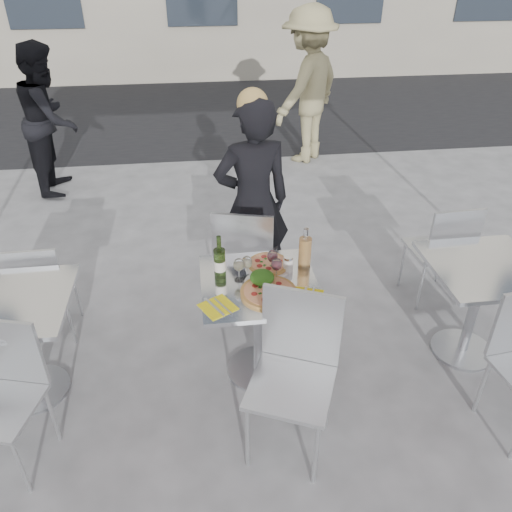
{
  "coord_description": "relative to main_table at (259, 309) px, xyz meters",
  "views": [
    {
      "loc": [
        -0.34,
        -2.5,
        2.54
      ],
      "look_at": [
        0.0,
        0.15,
        0.85
      ],
      "focal_mm": 35.0,
      "sensor_mm": 36.0,
      "label": 1
    }
  ],
  "objects": [
    {
      "name": "chair_near",
      "position": [
        0.13,
        -0.54,
        0.04
      ],
      "size": [
        0.59,
        0.6,
        0.98
      ],
      "rotation": [
        0.0,
        0.0,
        -0.42
      ],
      "color": "silver",
      "rests_on": "ground"
    },
    {
      "name": "chair_far",
      "position": [
        -0.02,
        0.62,
        0.03
      ],
      "size": [
        0.54,
        0.54,
        0.96
      ],
      "rotation": [
        0.0,
        0.0,
        2.89
      ],
      "color": "silver",
      "rests_on": "ground"
    },
    {
      "name": "pizza_far",
      "position": [
        0.08,
        0.17,
        0.23
      ],
      "size": [
        0.31,
        0.31,
        0.03
      ],
      "color": "white",
      "rests_on": "main_table"
    },
    {
      "name": "main_table",
      "position": [
        0.0,
        0.0,
        0.0
      ],
      "size": [
        0.72,
        0.72,
        0.75
      ],
      "color": "#B7BABF",
      "rests_on": "ground"
    },
    {
      "name": "wine_bottle",
      "position": [
        -0.23,
        0.09,
        0.32
      ],
      "size": [
        0.08,
        0.08,
        0.29
      ],
      "color": "#38541F",
      "rests_on": "main_table"
    },
    {
      "name": "napkin_right",
      "position": [
        0.26,
        -0.19,
        0.21
      ],
      "size": [
        0.23,
        0.23,
        0.01
      ],
      "rotation": [
        0.0,
        0.0,
        -0.35
      ],
      "color": "yellow",
      "rests_on": "main_table"
    },
    {
      "name": "napkin_left",
      "position": [
        -0.27,
        -0.21,
        0.21
      ],
      "size": [
        0.25,
        0.25,
        0.01
      ],
      "rotation": [
        0.0,
        0.0,
        0.51
      ],
      "color": "yellow",
      "rests_on": "main_table"
    },
    {
      "name": "street_asphalt",
      "position": [
        0.0,
        6.5,
        -0.54
      ],
      "size": [
        24.0,
        5.0,
        0.0
      ],
      "primitive_type": "cube",
      "color": "black",
      "rests_on": "ground"
    },
    {
      "name": "salad_plate",
      "position": [
        0.02,
        -0.01,
        0.25
      ],
      "size": [
        0.22,
        0.22,
        0.09
      ],
      "color": "white",
      "rests_on": "main_table"
    },
    {
      "name": "wineglass_white_a",
      "position": [
        -0.12,
        0.04,
        0.32
      ],
      "size": [
        0.07,
        0.07,
        0.16
      ],
      "color": "white",
      "rests_on": "main_table"
    },
    {
      "name": "carafe",
      "position": [
        0.31,
        0.12,
        0.33
      ],
      "size": [
        0.08,
        0.08,
        0.29
      ],
      "color": "#E7AF62",
      "rests_on": "main_table"
    },
    {
      "name": "side_table_right",
      "position": [
        1.5,
        0.0,
        0.0
      ],
      "size": [
        0.72,
        0.72,
        0.75
      ],
      "color": "#B7BABF",
      "rests_on": "ground"
    },
    {
      "name": "ground",
      "position": [
        0.0,
        0.0,
        -0.54
      ],
      "size": [
        80.0,
        80.0,
        0.0
      ],
      "primitive_type": "plane",
      "color": "slate"
    },
    {
      "name": "pizza_near",
      "position": [
        0.04,
        -0.12,
        0.22
      ],
      "size": [
        0.34,
        0.34,
        0.02
      ],
      "color": "#BA8648",
      "rests_on": "main_table"
    },
    {
      "name": "woman_diner",
      "position": [
        0.08,
        0.95,
        0.29
      ],
      "size": [
        0.66,
        0.49,
        1.65
      ],
      "primitive_type": "imported",
      "rotation": [
        0.0,
        0.0,
        3.31
      ],
      "color": "black",
      "rests_on": "ground"
    },
    {
      "name": "sugar_shaker",
      "position": [
        0.2,
        0.1,
        0.26
      ],
      "size": [
        0.06,
        0.06,
        0.11
      ],
      "color": "white",
      "rests_on": "main_table"
    },
    {
      "name": "wineglass_red_a",
      "position": [
        0.11,
        0.02,
        0.32
      ],
      "size": [
        0.07,
        0.07,
        0.16
      ],
      "color": "white",
      "rests_on": "main_table"
    },
    {
      "name": "pedestrian_a",
      "position": [
        -1.95,
        3.35,
        0.3
      ],
      "size": [
        0.65,
        0.82,
        1.67
      ],
      "primitive_type": "imported",
      "rotation": [
        0.0,
        0.0,
        1.59
      ],
      "color": "black",
      "rests_on": "ground"
    },
    {
      "name": "wineglass_red_b",
      "position": [
        0.1,
        0.11,
        0.32
      ],
      "size": [
        0.07,
        0.07,
        0.16
      ],
      "color": "white",
      "rests_on": "main_table"
    },
    {
      "name": "side_chair_lfar",
      "position": [
        -1.49,
        0.53,
        -0.05
      ],
      "size": [
        0.38,
        0.39,
        0.83
      ],
      "rotation": [
        0.0,
        0.0,
        3.16
      ],
      "color": "silver",
      "rests_on": "ground"
    },
    {
      "name": "pedestrian_b",
      "position": [
        1.15,
        3.91,
        0.42
      ],
      "size": [
        1.37,
        1.4,
        1.93
      ],
      "primitive_type": "imported",
      "rotation": [
        0.0,
        0.0,
        3.97
      ],
      "color": "#998F63",
      "rests_on": "ground"
    },
    {
      "name": "side_chair_rfar",
      "position": [
        1.53,
        0.6,
        -0.01
      ],
      "size": [
        0.43,
        0.44,
        0.9
      ],
      "rotation": [
        0.0,
        0.0,
        3.2
      ],
      "color": "silver",
      "rests_on": "ground"
    },
    {
      "name": "side_chair_lnear",
      "position": [
        -1.45,
        -0.44,
        -0.02
      ],
      "size": [
        0.49,
        0.5,
        0.88
      ],
      "rotation": [
        0.0,
        0.0,
        -0.27
      ],
      "color": "silver",
      "rests_on": "ground"
    },
    {
      "name": "wineglass_white_b",
      "position": [
        -0.07,
        0.06,
        0.32
      ],
      "size": [
        0.07,
        0.07,
        0.16
      ],
      "color": "white",
      "rests_on": "main_table"
    },
    {
      "name": "side_table_left",
      "position": [
        -1.5,
        0.0,
        0.0
      ],
      "size": [
        0.72,
        0.72,
        0.75
      ],
      "color": "#B7BABF",
      "rests_on": "ground"
    }
  ]
}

